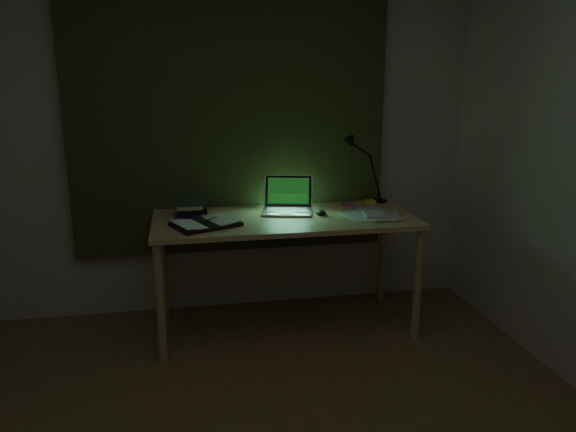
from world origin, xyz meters
name	(u,v)px	position (x,y,z in m)	size (l,w,h in m)	color
wall_back	(230,139)	(0.00, 2.00, 1.25)	(3.50, 0.00, 2.50)	beige
curtain	(230,111)	(0.00, 1.96, 1.45)	(2.20, 0.06, 2.00)	#32351A
desk	(285,273)	(0.31, 1.55, 0.39)	(1.71, 0.75, 0.78)	tan
laptop	(287,196)	(0.34, 1.65, 0.90)	(0.33, 0.37, 0.24)	#B8B8BD
open_textbook	(206,223)	(-0.22, 1.42, 0.80)	(0.39, 0.28, 0.03)	white
book_stack	(191,206)	(-0.30, 1.72, 0.84)	(0.18, 0.22, 0.12)	white
loose_papers	(367,214)	(0.85, 1.48, 0.79)	(0.30, 0.32, 0.02)	silver
mouse	(321,213)	(0.55, 1.55, 0.80)	(0.06, 0.09, 0.03)	black
sticky_yellow	(370,201)	(1.00, 1.85, 0.79)	(0.07, 0.07, 0.02)	#F3FF35
sticky_pink	(348,205)	(0.80, 1.77, 0.79)	(0.08, 0.08, 0.02)	#D15180
desk_lamp	(382,170)	(1.08, 1.85, 1.02)	(0.32, 0.25, 0.48)	black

